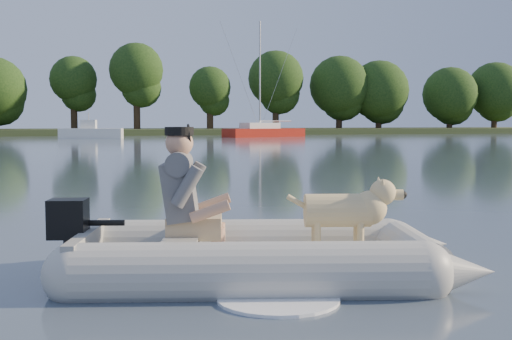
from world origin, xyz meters
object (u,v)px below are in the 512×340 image
object	(u,v)px
man	(182,187)
motorboat	(91,126)
dog	(338,216)
sailboat	(263,132)
dinghy	(264,209)

from	to	relation	value
man	motorboat	bearing A→B (deg)	103.37
dog	sailboat	distance (m)	51.02
dog	motorboat	world-z (taller)	motorboat
sailboat	man	bearing A→B (deg)	-126.02
dinghy	sailboat	bearing A→B (deg)	87.39
motorboat	man	bearing A→B (deg)	-80.17
man	dog	distance (m)	1.41
man	dog	bearing A→B (deg)	0.00
man	motorboat	xyz separation A→B (m)	(0.40, 48.64, 0.20)
sailboat	motorboat	bearing A→B (deg)	161.77
dinghy	dog	world-z (taller)	dinghy
dinghy	dog	bearing A→B (deg)	4.57
dinghy	motorboat	distance (m)	48.87
dog	motorboat	xyz separation A→B (m)	(-0.94, 48.97, 0.46)
dinghy	motorboat	bearing A→B (deg)	104.18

